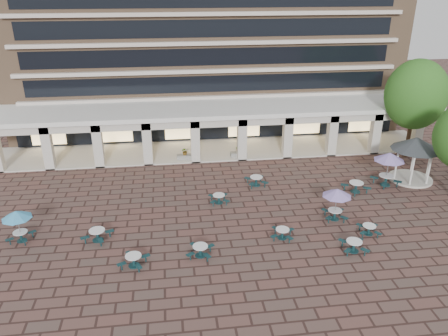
{
  "coord_description": "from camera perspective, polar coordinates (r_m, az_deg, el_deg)",
  "views": [
    {
      "loc": [
        -4.27,
        -24.19,
        15.4
      ],
      "look_at": [
        -0.74,
        3.0,
        3.36
      ],
      "focal_mm": 35.0,
      "sensor_mm": 36.0,
      "label": 1
    }
  ],
  "objects": [
    {
      "name": "picnic_table_3",
      "position": [
        28.08,
        16.6,
        -9.63
      ],
      "size": [
        1.73,
        1.73,
        0.72
      ],
      "rotation": [
        0.0,
        0.0,
        -0.09
      ],
      "color": "#123137",
      "rests_on": "ground"
    },
    {
      "name": "picnic_table_8",
      "position": [
        29.08,
        -16.22,
        -8.29
      ],
      "size": [
        2.06,
        2.06,
        0.75
      ],
      "rotation": [
        0.0,
        0.0,
        -0.41
      ],
      "color": "#123137",
      "rests_on": "ground"
    },
    {
      "name": "planter_left",
      "position": [
        40.0,
        -5.1,
        1.69
      ],
      "size": [
        1.5,
        0.71,
        1.22
      ],
      "color": "gray",
      "rests_on": "ground"
    },
    {
      "name": "gazebo",
      "position": [
        38.32,
        23.75,
        2.34
      ],
      "size": [
        3.92,
        3.92,
        3.64
      ],
      "rotation": [
        0.0,
        0.0,
        -0.01
      ],
      "color": "beige",
      "rests_on": "ground"
    },
    {
      "name": "apartment_building",
      "position": [
        49.92,
        -2.64,
        20.46
      ],
      "size": [
        40.0,
        15.5,
        25.2
      ],
      "color": "#906D51",
      "rests_on": "ground"
    },
    {
      "name": "retail_arcade",
      "position": [
        41.13,
        -1.1,
        6.15
      ],
      "size": [
        42.0,
        6.6,
        4.4
      ],
      "color": "white",
      "rests_on": "ground"
    },
    {
      "name": "picnic_table_6",
      "position": [
        30.47,
        14.55,
        -3.27
      ],
      "size": [
        2.01,
        2.01,
        2.32
      ],
      "rotation": [
        0.0,
        0.0,
        -0.12
      ],
      "color": "#123137",
      "rests_on": "ground"
    },
    {
      "name": "picnic_table_11",
      "position": [
        36.62,
        20.79,
        1.23
      ],
      "size": [
        2.41,
        2.41,
        2.78
      ],
      "rotation": [
        0.0,
        0.0,
        0.21
      ],
      "color": "#123137",
      "rests_on": "ground"
    },
    {
      "name": "picnic_table_12",
      "position": [
        32.34,
        -0.68,
        -3.94
      ],
      "size": [
        1.51,
        1.51,
        0.67
      ],
      "rotation": [
        0.0,
        0.0,
        0.02
      ],
      "color": "#123137",
      "rests_on": "ground"
    },
    {
      "name": "tree_east_c",
      "position": [
        42.47,
        23.8,
        8.76
      ],
      "size": [
        5.4,
        5.4,
        9.0
      ],
      "color": "#402C19",
      "rests_on": "ground"
    },
    {
      "name": "picnic_table_4",
      "position": [
        30.07,
        -25.47,
        -5.66
      ],
      "size": [
        1.86,
        1.86,
        2.14
      ],
      "rotation": [
        0.0,
        0.0,
        -0.23
      ],
      "color": "#123137",
      "rests_on": "ground"
    },
    {
      "name": "picnic_table_13",
      "position": [
        35.42,
        16.86,
        -2.29
      ],
      "size": [
        2.18,
        2.18,
        0.82
      ],
      "rotation": [
        0.0,
        0.0,
        0.32
      ],
      "color": "#123137",
      "rests_on": "ground"
    },
    {
      "name": "picnic_table_7",
      "position": [
        30.12,
        18.4,
        -7.55
      ],
      "size": [
        1.63,
        1.63,
        0.64
      ],
      "rotation": [
        0.0,
        0.0,
        -0.19
      ],
      "color": "#123137",
      "rests_on": "ground"
    },
    {
      "name": "picnic_table_10",
      "position": [
        35.09,
        4.24,
        -1.59
      ],
      "size": [
        1.8,
        1.8,
        0.75
      ],
      "rotation": [
        0.0,
        0.0,
        0.11
      ],
      "color": "#123137",
      "rests_on": "ground"
    },
    {
      "name": "planter_right",
      "position": [
        40.46,
        1.92,
        1.99
      ],
      "size": [
        1.5,
        0.65,
        1.17
      ],
      "color": "gray",
      "rests_on": "ground"
    },
    {
      "name": "picnic_table_5",
      "position": [
        26.59,
        -3.11,
        -10.63
      ],
      "size": [
        1.82,
        1.82,
        0.7
      ],
      "rotation": [
        0.0,
        0.0,
        -0.26
      ],
      "color": "#123137",
      "rests_on": "ground"
    },
    {
      "name": "ground",
      "position": [
        28.99,
        2.24,
        -8.4
      ],
      "size": [
        120.0,
        120.0,
        0.0
      ],
      "primitive_type": "plane",
      "color": "brown",
      "rests_on": "ground"
    },
    {
      "name": "picnic_table_0",
      "position": [
        26.26,
        -11.72,
        -11.64
      ],
      "size": [
        1.91,
        1.91,
        0.71
      ],
      "rotation": [
        0.0,
        0.0,
        -0.35
      ],
      "color": "#123137",
      "rests_on": "ground"
    },
    {
      "name": "picnic_table_9",
      "position": [
        28.44,
        7.63,
        -8.37
      ],
      "size": [
        1.76,
        1.76,
        0.66
      ],
      "rotation": [
        0.0,
        0.0,
        -0.32
      ],
      "color": "#123137",
      "rests_on": "ground"
    }
  ]
}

